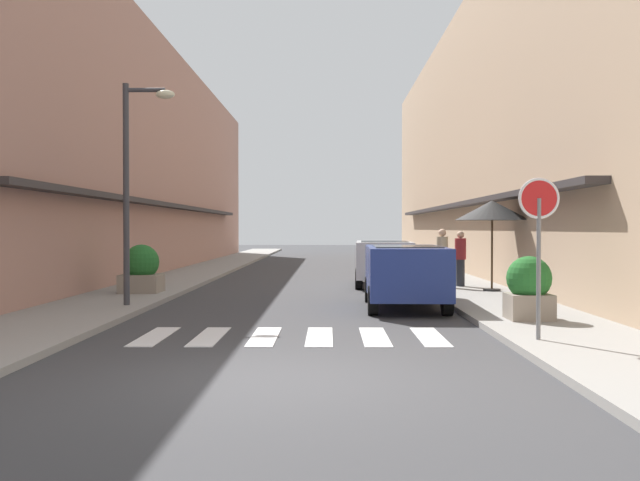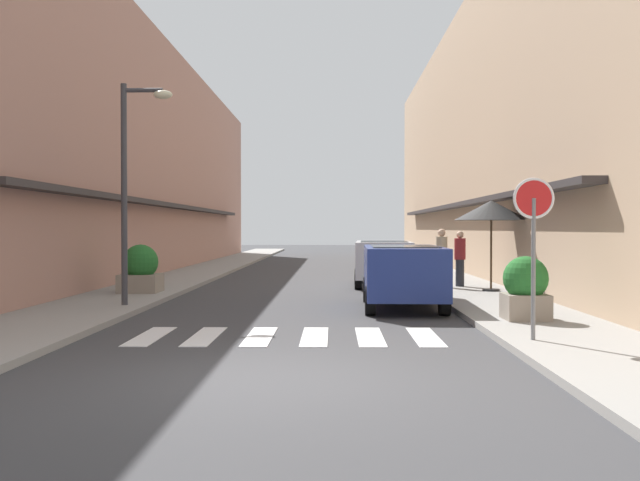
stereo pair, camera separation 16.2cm
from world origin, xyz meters
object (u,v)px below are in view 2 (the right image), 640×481
at_px(parked_car_near, 403,269).
at_px(cafe_umbrella, 491,211).
at_px(round_street_sign, 534,216).
at_px(pedestrian_walking_far, 460,257).
at_px(planter_midblock, 141,270).
at_px(parked_car_mid, 383,258).
at_px(planter_corner, 526,288).
at_px(pedestrian_walking_near, 442,256).
at_px(street_lamp, 133,169).

bearing_deg(parked_car_near, cafe_umbrella, 50.56).
distance_m(parked_car_near, cafe_umbrella, 4.64).
bearing_deg(round_street_sign, pedestrian_walking_far, 86.19).
bearing_deg(planter_midblock, parked_car_mid, 27.73).
height_order(cafe_umbrella, planter_corner, cafe_umbrella).
height_order(parked_car_mid, planter_midblock, parked_car_mid).
distance_m(parked_car_near, parked_car_mid, 6.53).
bearing_deg(parked_car_mid, cafe_umbrella, -48.17).
distance_m(parked_car_near, pedestrian_walking_near, 4.96).
bearing_deg(parked_car_mid, planter_corner, -77.65).
distance_m(planter_corner, planter_midblock, 10.73).
bearing_deg(pedestrian_walking_near, cafe_umbrella, -164.74).
bearing_deg(pedestrian_walking_far, parked_car_near, 127.07).
bearing_deg(street_lamp, pedestrian_walking_near, 33.11).
height_order(parked_car_near, pedestrian_walking_near, pedestrian_walking_near).
bearing_deg(parked_car_near, round_street_sign, -74.42).
relative_size(parked_car_near, parked_car_mid, 1.00).
bearing_deg(pedestrian_walking_far, planter_midblock, 73.99).
bearing_deg(cafe_umbrella, parked_car_near, -129.44).
bearing_deg(parked_car_near, pedestrian_walking_near, 71.06).
height_order(planter_corner, pedestrian_walking_far, pedestrian_walking_far).
height_order(pedestrian_walking_near, pedestrian_walking_far, pedestrian_walking_near).
xyz_separation_m(planter_midblock, pedestrian_walking_far, (9.16, 2.13, 0.28)).
height_order(round_street_sign, cafe_umbrella, round_street_sign).
distance_m(parked_car_mid, round_street_sign, 12.12).
bearing_deg(planter_midblock, round_street_sign, -44.50).
distance_m(parked_car_mid, pedestrian_walking_near, 2.45).
relative_size(parked_car_near, pedestrian_walking_near, 2.43).
height_order(parked_car_near, planter_corner, parked_car_near).
bearing_deg(parked_car_mid, round_street_sign, -82.78).
relative_size(parked_car_mid, cafe_umbrella, 1.68).
distance_m(cafe_umbrella, pedestrian_walking_near, 2.20).
height_order(parked_car_mid, round_street_sign, round_street_sign).
height_order(street_lamp, planter_corner, street_lamp).
bearing_deg(planter_corner, pedestrian_walking_near, 93.46).
distance_m(parked_car_mid, planter_corner, 9.68).
height_order(planter_midblock, pedestrian_walking_far, pedestrian_walking_far).
distance_m(parked_car_mid, street_lamp, 9.61).
bearing_deg(planter_corner, street_lamp, 163.18).
xyz_separation_m(cafe_umbrella, pedestrian_walking_far, (-0.59, 1.61, -1.37)).
xyz_separation_m(parked_car_mid, planter_corner, (2.07, -9.46, -0.20)).
height_order(parked_car_mid, cafe_umbrella, cafe_umbrella).
bearing_deg(planter_midblock, cafe_umbrella, 3.07).
xyz_separation_m(parked_car_near, parked_car_mid, (0.00, 6.53, -0.00)).
distance_m(pedestrian_walking_near, pedestrian_walking_far, 0.68).
bearing_deg(cafe_umbrella, pedestrian_walking_far, 110.04).
relative_size(cafe_umbrella, pedestrian_walking_near, 1.46).
bearing_deg(planter_midblock, parked_car_near, -22.51).
distance_m(planter_midblock, pedestrian_walking_near, 8.75).
distance_m(parked_car_mid, pedestrian_walking_far, 2.69).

